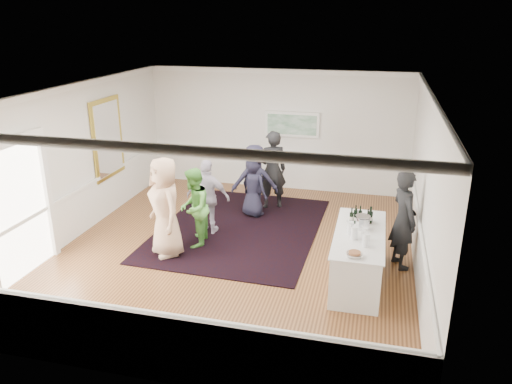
% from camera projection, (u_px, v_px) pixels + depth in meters
% --- Properties ---
extents(floor, '(8.00, 8.00, 0.00)m').
position_uv_depth(floor, '(236.00, 249.00, 10.17)').
color(floor, brown).
rests_on(floor, ground).
extents(ceiling, '(7.00, 8.00, 0.02)m').
position_uv_depth(ceiling, '(234.00, 90.00, 9.09)').
color(ceiling, white).
rests_on(ceiling, wall_back).
extents(wall_left, '(0.02, 8.00, 3.20)m').
position_uv_depth(wall_left, '(75.00, 162.00, 10.43)').
color(wall_left, white).
rests_on(wall_left, floor).
extents(wall_right, '(0.02, 8.00, 3.20)m').
position_uv_depth(wall_right, '(425.00, 188.00, 8.83)').
color(wall_right, white).
rests_on(wall_right, floor).
extents(wall_back, '(7.00, 0.02, 3.20)m').
position_uv_depth(wall_back, '(277.00, 130.00, 13.28)').
color(wall_back, white).
rests_on(wall_back, floor).
extents(wall_front, '(7.00, 0.02, 3.20)m').
position_uv_depth(wall_front, '(142.00, 272.00, 5.98)').
color(wall_front, white).
rests_on(wall_front, floor).
extents(wainscoting, '(7.00, 8.00, 1.00)m').
position_uv_depth(wainscoting, '(236.00, 226.00, 10.00)').
color(wainscoting, white).
rests_on(wainscoting, floor).
extents(mirror, '(0.05, 1.25, 1.85)m').
position_uv_depth(mirror, '(108.00, 138.00, 11.54)').
color(mirror, gold).
rests_on(mirror, wall_left).
extents(doorway, '(0.10, 1.78, 2.56)m').
position_uv_depth(doorway, '(17.00, 201.00, 8.74)').
color(doorway, white).
rests_on(doorway, wall_left).
extents(landscape_painting, '(1.44, 0.06, 0.66)m').
position_uv_depth(landscape_painting, '(292.00, 124.00, 13.08)').
color(landscape_painting, white).
rests_on(landscape_painting, wall_back).
extents(area_rug, '(3.52, 4.55, 0.02)m').
position_uv_depth(area_rug, '(239.00, 228.00, 11.11)').
color(area_rug, black).
rests_on(area_rug, floor).
extents(serving_table, '(0.87, 2.27, 0.92)m').
position_uv_depth(serving_table, '(358.00, 257.00, 8.83)').
color(serving_table, white).
rests_on(serving_table, floor).
extents(bartender, '(0.70, 0.81, 1.89)m').
position_uv_depth(bartender, '(404.00, 219.00, 9.19)').
color(bartender, black).
rests_on(bartender, floor).
extents(guest_tan, '(1.13, 1.14, 1.99)m').
position_uv_depth(guest_tan, '(165.00, 207.00, 9.63)').
color(guest_tan, tan).
rests_on(guest_tan, floor).
extents(guest_green, '(0.72, 0.87, 1.64)m').
position_uv_depth(guest_green, '(194.00, 208.00, 10.08)').
color(guest_green, '#5EB749').
rests_on(guest_green, floor).
extents(guest_lilac, '(0.98, 0.43, 1.65)m').
position_uv_depth(guest_lilac, '(208.00, 197.00, 10.64)').
color(guest_lilac, '#B5A9BD').
rests_on(guest_lilac, floor).
extents(guest_dark_a, '(1.22, 0.88, 1.70)m').
position_uv_depth(guest_dark_a, '(255.00, 180.00, 11.63)').
color(guest_dark_a, black).
rests_on(guest_dark_a, floor).
extents(guest_dark_b, '(0.84, 0.73, 1.93)m').
position_uv_depth(guest_dark_b, '(272.00, 170.00, 12.02)').
color(guest_dark_b, black).
rests_on(guest_dark_b, floor).
extents(guest_navy, '(0.84, 0.75, 1.44)m').
position_uv_depth(guest_navy, '(253.00, 187.00, 11.61)').
color(guest_navy, black).
rests_on(guest_navy, floor).
extents(wine_bottles, '(0.42, 0.22, 0.31)m').
position_uv_depth(wine_bottles, '(363.00, 214.00, 9.07)').
color(wine_bottles, black).
rests_on(wine_bottles, serving_table).
extents(juice_pitchers, '(0.40, 0.55, 0.24)m').
position_uv_depth(juice_pitchers, '(359.00, 233.00, 8.38)').
color(juice_pitchers, '#68B841').
rests_on(juice_pitchers, serving_table).
extents(ice_bucket, '(0.26, 0.26, 0.25)m').
position_uv_depth(ice_bucket, '(363.00, 223.00, 8.81)').
color(ice_bucket, silver).
rests_on(ice_bucket, serving_table).
extents(nut_bowl, '(0.28, 0.28, 0.08)m').
position_uv_depth(nut_bowl, '(355.00, 254.00, 7.83)').
color(nut_bowl, white).
rests_on(nut_bowl, serving_table).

